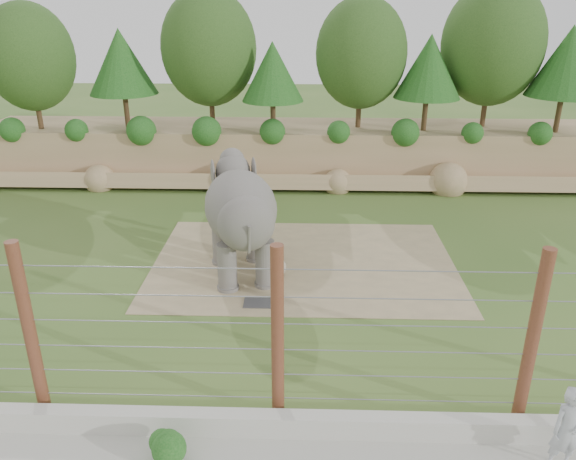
{
  "coord_description": "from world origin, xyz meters",
  "views": [
    {
      "loc": [
        0.51,
        -13.96,
        8.23
      ],
      "look_at": [
        0.0,
        2.0,
        1.6
      ],
      "focal_mm": 35.0,
      "sensor_mm": 36.0,
      "label": 1
    }
  ],
  "objects_px": {
    "elephant": "(241,223)",
    "stone_ball": "(277,267)",
    "barrier_fence": "(278,337)",
    "zookeeper": "(568,430)"
  },
  "relations": [
    {
      "from": "stone_ball",
      "to": "zookeeper",
      "type": "xyz_separation_m",
      "value": [
        5.75,
        -7.68,
        0.56
      ]
    },
    {
      "from": "elephant",
      "to": "stone_ball",
      "type": "bearing_deg",
      "value": -21.39
    },
    {
      "from": "elephant",
      "to": "zookeeper",
      "type": "height_order",
      "value": "elephant"
    },
    {
      "from": "elephant",
      "to": "zookeeper",
      "type": "bearing_deg",
      "value": -62.4
    },
    {
      "from": "barrier_fence",
      "to": "zookeeper",
      "type": "height_order",
      "value": "barrier_fence"
    },
    {
      "from": "zookeeper",
      "to": "stone_ball",
      "type": "bearing_deg",
      "value": 120.77
    },
    {
      "from": "elephant",
      "to": "barrier_fence",
      "type": "bearing_deg",
      "value": -91.15
    },
    {
      "from": "elephant",
      "to": "stone_ball",
      "type": "xyz_separation_m",
      "value": [
        1.1,
        -0.15,
        -1.44
      ]
    },
    {
      "from": "stone_ball",
      "to": "barrier_fence",
      "type": "height_order",
      "value": "barrier_fence"
    },
    {
      "from": "zookeeper",
      "to": "barrier_fence",
      "type": "bearing_deg",
      "value": 161.31
    }
  ]
}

